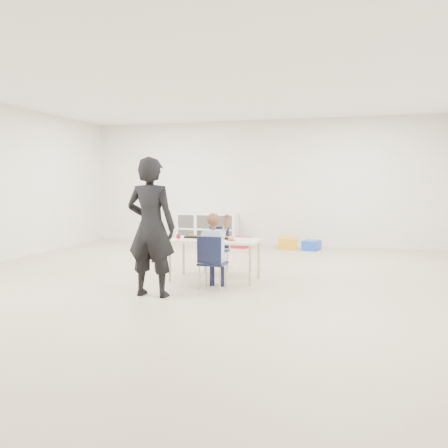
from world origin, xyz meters
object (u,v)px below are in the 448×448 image
(table, at_px, (215,259))
(chair_near, at_px, (213,262))
(child, at_px, (213,247))
(cubby_shelf, at_px, (207,229))
(adult, at_px, (151,227))

(table, relative_size, chair_near, 1.84)
(chair_near, xyz_separation_m, child, (0.00, 0.00, 0.21))
(chair_near, bearing_deg, child, 0.00)
(cubby_shelf, bearing_deg, chair_near, -71.61)
(child, height_order, adult, adult)
(table, height_order, cubby_shelf, cubby_shelf)
(child, bearing_deg, chair_near, 0.00)
(chair_near, distance_m, child, 0.21)
(table, distance_m, child, 0.62)
(child, bearing_deg, table, 105.42)
(chair_near, bearing_deg, cubby_shelf, 109.75)
(child, height_order, cubby_shelf, child)
(table, distance_m, cubby_shelf, 4.11)
(chair_near, height_order, child, child)
(chair_near, relative_size, cubby_shelf, 0.51)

